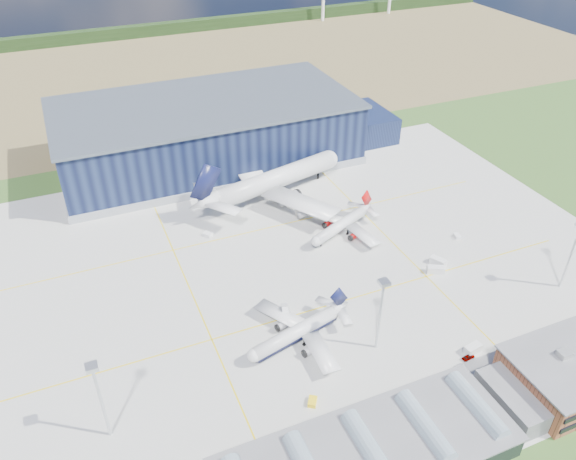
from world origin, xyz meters
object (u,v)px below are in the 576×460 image
at_px(light_mast_east, 574,245).
at_px(gse_tug_b, 312,402).
at_px(light_mast_center, 381,304).
at_px(gse_van_a, 436,270).
at_px(hangar, 213,133).
at_px(light_mast_west, 98,390).
at_px(airliner_red, 341,220).
at_px(car_a, 468,357).
at_px(gse_van_c, 473,349).
at_px(airliner_navy, 296,327).
at_px(gse_van_b, 438,262).
at_px(gse_cart_b, 208,235).
at_px(gse_cart_a, 457,236).
at_px(car_b, 424,391).
at_px(airstair, 285,312).
at_px(airliner_widebody, 275,170).

distance_m(light_mast_east, gse_tug_b, 90.53).
height_order(light_mast_center, gse_van_a, light_mast_center).
bearing_deg(hangar, gse_tug_b, -96.99).
bearing_deg(gse_van_a, light_mast_west, 129.31).
distance_m(light_mast_west, airliner_red, 101.05).
bearing_deg(light_mast_east, car_a, -163.64).
bearing_deg(airliner_red, gse_van_c, 71.54).
height_order(airliner_navy, gse_tug_b, airliner_navy).
height_order(gse_van_b, gse_cart_b, gse_van_b).
height_order(airliner_red, gse_cart_a, airliner_red).
bearing_deg(car_b, gse_tug_b, 83.72).
distance_m(gse_tug_b, airstair, 31.52).
height_order(hangar, gse_van_b, hangar).
xyz_separation_m(light_mast_east, airliner_navy, (-84.24, 10.15, -9.79)).
relative_size(hangar, airliner_navy, 4.19).
distance_m(airliner_navy, gse_van_a, 54.15).
bearing_deg(light_mast_center, gse_van_a, 31.35).
xyz_separation_m(light_mast_west, gse_cart_b, (43.11, 68.43, -14.75)).
bearing_deg(gse_cart_a, gse_van_b, -135.36).
xyz_separation_m(gse_van_a, gse_van_b, (3.17, 3.25, 0.00)).
bearing_deg(airliner_red, car_a, 69.25).
distance_m(light_mast_center, airliner_widebody, 85.27).
bearing_deg(hangar, gse_van_a, -68.58).
relative_size(airliner_red, car_b, 10.10).
relative_size(airliner_red, gse_cart_a, 12.09).
bearing_deg(gse_cart_b, airliner_widebody, -8.50).
xyz_separation_m(airliner_navy, gse_van_b, (56.13, 13.64, -4.46)).
xyz_separation_m(gse_cart_b, car_a, (47.10, -81.58, -0.06)).
bearing_deg(airstair, gse_tug_b, -84.71).
xyz_separation_m(gse_van_a, airstair, (-51.69, 0.25, 0.29)).
bearing_deg(airliner_red, gse_van_a, 94.94).
height_order(gse_van_a, airstair, airstair).
relative_size(gse_van_b, gse_cart_b, 1.64).
height_order(airliner_widebody, gse_van_b, airliner_widebody).
height_order(car_a, car_b, car_a).
relative_size(hangar, car_b, 43.82).
distance_m(hangar, gse_van_c, 140.09).
relative_size(light_mast_west, light_mast_center, 1.00).
height_order(gse_van_a, car_b, gse_van_a).
bearing_deg(gse_van_a, light_mast_center, 149.46).
xyz_separation_m(airliner_navy, car_a, (39.44, -23.31, -5.02)).
relative_size(airliner_red, car_a, 9.12).
relative_size(airliner_widebody, gse_van_b, 13.20).
bearing_deg(light_mast_center, car_b, -80.25).
height_order(light_mast_center, car_a, light_mast_center).
height_order(airliner_red, gse_van_a, airliner_red).
height_order(gse_cart_b, airstair, airstair).
height_order(light_mast_west, gse_cart_a, light_mast_west).
height_order(gse_cart_b, car_b, gse_cart_b).
bearing_deg(gse_cart_a, car_a, -113.10).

